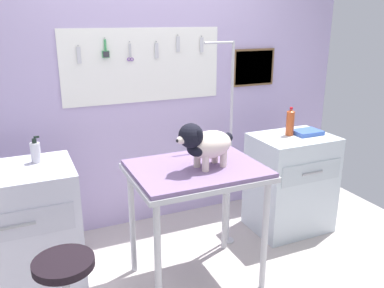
{
  "coord_description": "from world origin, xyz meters",
  "views": [
    {
      "loc": [
        -1.07,
        -2.09,
        1.86
      ],
      "look_at": [
        -0.05,
        0.19,
        1.06
      ],
      "focal_mm": 37.37,
      "sensor_mm": 36.0,
      "label": 1
    }
  ],
  "objects_px": {
    "soda_bottle": "(290,122)",
    "stool": "(65,279)",
    "grooming_table": "(196,179)",
    "dog": "(205,143)",
    "cabinet_right": "(290,183)",
    "counter_left": "(18,233)",
    "detangler_spray": "(36,152)",
    "grooming_arm": "(229,155)"
  },
  "relations": [
    {
      "from": "soda_bottle",
      "to": "stool",
      "type": "bearing_deg",
      "value": -159.63
    },
    {
      "from": "grooming_table",
      "to": "dog",
      "type": "bearing_deg",
      "value": -55.25
    },
    {
      "from": "grooming_table",
      "to": "cabinet_right",
      "type": "bearing_deg",
      "value": 18.49
    },
    {
      "from": "counter_left",
      "to": "detangler_spray",
      "type": "bearing_deg",
      "value": 26.62
    },
    {
      "from": "grooming_table",
      "to": "detangler_spray",
      "type": "bearing_deg",
      "value": 154.96
    },
    {
      "from": "detangler_spray",
      "to": "soda_bottle",
      "type": "bearing_deg",
      "value": -1.41
    },
    {
      "from": "counter_left",
      "to": "dog",
      "type": "bearing_deg",
      "value": -19.36
    },
    {
      "from": "grooming_arm",
      "to": "grooming_table",
      "type": "bearing_deg",
      "value": -141.46
    },
    {
      "from": "grooming_arm",
      "to": "stool",
      "type": "height_order",
      "value": "grooming_arm"
    },
    {
      "from": "grooming_table",
      "to": "grooming_arm",
      "type": "height_order",
      "value": "grooming_arm"
    },
    {
      "from": "grooming_table",
      "to": "soda_bottle",
      "type": "relative_size",
      "value": 3.61
    },
    {
      "from": "stool",
      "to": "soda_bottle",
      "type": "distance_m",
      "value": 2.21
    },
    {
      "from": "cabinet_right",
      "to": "dog",
      "type": "bearing_deg",
      "value": -158.55
    },
    {
      "from": "grooming_arm",
      "to": "cabinet_right",
      "type": "relative_size",
      "value": 1.93
    },
    {
      "from": "grooming_arm",
      "to": "cabinet_right",
      "type": "distance_m",
      "value": 0.73
    },
    {
      "from": "stool",
      "to": "soda_bottle",
      "type": "bearing_deg",
      "value": 20.37
    },
    {
      "from": "counter_left",
      "to": "cabinet_right",
      "type": "xyz_separation_m",
      "value": [
        2.26,
        -0.0,
        -0.02
      ]
    },
    {
      "from": "grooming_table",
      "to": "counter_left",
      "type": "xyz_separation_m",
      "value": [
        -1.16,
        0.37,
        -0.34
      ]
    },
    {
      "from": "grooming_arm",
      "to": "soda_bottle",
      "type": "relative_size",
      "value": 6.81
    },
    {
      "from": "grooming_table",
      "to": "grooming_arm",
      "type": "distance_m",
      "value": 0.59
    },
    {
      "from": "soda_bottle",
      "to": "detangler_spray",
      "type": "bearing_deg",
      "value": 178.59
    },
    {
      "from": "dog",
      "to": "cabinet_right",
      "type": "distance_m",
      "value": 1.31
    },
    {
      "from": "grooming_table",
      "to": "grooming_arm",
      "type": "relative_size",
      "value": 0.53
    },
    {
      "from": "grooming_table",
      "to": "dog",
      "type": "relative_size",
      "value": 2.01
    },
    {
      "from": "dog",
      "to": "detangler_spray",
      "type": "relative_size",
      "value": 2.43
    },
    {
      "from": "dog",
      "to": "soda_bottle",
      "type": "height_order",
      "value": "dog"
    },
    {
      "from": "dog",
      "to": "cabinet_right",
      "type": "height_order",
      "value": "dog"
    },
    {
      "from": "dog",
      "to": "soda_bottle",
      "type": "xyz_separation_m",
      "value": [
        1.04,
        0.46,
        -0.08
      ]
    },
    {
      "from": "grooming_arm",
      "to": "detangler_spray",
      "type": "bearing_deg",
      "value": 176.29
    },
    {
      "from": "dog",
      "to": "counter_left",
      "type": "xyz_separation_m",
      "value": [
        -1.2,
        0.42,
        -0.61
      ]
    },
    {
      "from": "grooming_arm",
      "to": "dog",
      "type": "bearing_deg",
      "value": -135.53
    },
    {
      "from": "cabinet_right",
      "to": "soda_bottle",
      "type": "bearing_deg",
      "value": 115.63
    },
    {
      "from": "grooming_table",
      "to": "soda_bottle",
      "type": "height_order",
      "value": "soda_bottle"
    },
    {
      "from": "stool",
      "to": "cabinet_right",
      "type": "bearing_deg",
      "value": 19.15
    },
    {
      "from": "detangler_spray",
      "to": "dog",
      "type": "bearing_deg",
      "value": -26.6
    },
    {
      "from": "grooming_arm",
      "to": "counter_left",
      "type": "height_order",
      "value": "grooming_arm"
    },
    {
      "from": "dog",
      "to": "detangler_spray",
      "type": "distance_m",
      "value": 1.14
    },
    {
      "from": "dog",
      "to": "counter_left",
      "type": "height_order",
      "value": "dog"
    },
    {
      "from": "cabinet_right",
      "to": "soda_bottle",
      "type": "relative_size",
      "value": 3.53
    },
    {
      "from": "stool",
      "to": "detangler_spray",
      "type": "relative_size",
      "value": 3.39
    },
    {
      "from": "grooming_table",
      "to": "stool",
      "type": "distance_m",
      "value": 1.04
    },
    {
      "from": "stool",
      "to": "soda_bottle",
      "type": "relative_size",
      "value": 2.51
    }
  ]
}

